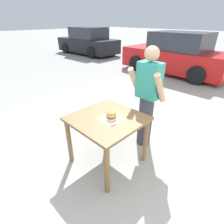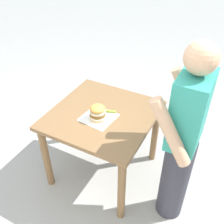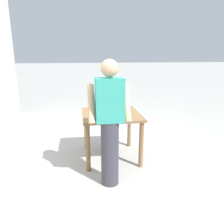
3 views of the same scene
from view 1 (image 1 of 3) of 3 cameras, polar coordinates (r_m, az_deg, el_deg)
name	(u,v)px [view 1 (image 1 of 3)]	position (r m, az deg, el deg)	size (l,w,h in m)	color
ground_plane	(108,160)	(2.94, -1.42, -15.29)	(80.00, 80.00, 0.00)	#9E9E99
patio_table	(107,126)	(2.53, -1.59, -4.46)	(0.95, 0.94, 0.79)	brown
serving_paper	(111,119)	(2.42, -0.35, -2.34)	(0.28, 0.28, 0.00)	white
sandwich	(112,115)	(2.37, -0.11, -0.99)	(0.15, 0.15, 0.18)	gold
pickle_spear	(108,114)	(2.52, -1.31, -0.64)	(0.02, 0.02, 0.10)	#8EA83D
diner_across_table	(147,98)	(2.89, 11.44, 4.44)	(0.55, 0.35, 1.69)	#33333D
parked_car_mid_block	(176,55)	(7.91, 20.04, 17.03)	(4.21, 1.86, 1.60)	red
parked_car_far_end	(88,42)	(12.11, -7.89, 21.65)	(4.25, 1.92, 1.60)	black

